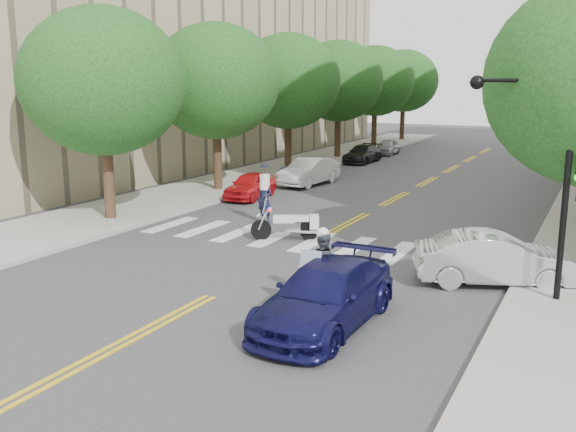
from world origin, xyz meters
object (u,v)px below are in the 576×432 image
Objects in this scene: motorcycle_parked at (291,224)px; convertible at (495,259)px; officer_standing at (265,200)px; sedan_blue at (325,296)px; motorcycle_police at (323,269)px.

motorcycle_parked reaches higher than convertible.
officer_standing is 0.38× the size of sedan_blue.
motorcycle_parked is 0.46× the size of sedan_blue.
convertible is at bearing -133.47° from motorcycle_parked.
officer_standing is 0.43× the size of convertible.
motorcycle_police is at bearing 117.31° from sedan_blue.
officer_standing reaches higher than convertible.
convertible is (3.66, 3.58, -0.16)m from motorcycle_police.
officer_standing is at bearing 19.71° from motorcycle_parked.
sedan_blue is at bearing -41.31° from officer_standing.
motorcycle_police is at bearing -174.64° from motorcycle_parked.
officer_standing reaches higher than motorcycle_parked.
officer_standing is (-5.86, 7.58, 0.06)m from motorcycle_police.
motorcycle_police is 1.58m from sedan_blue.
officer_standing is (-2.16, 1.96, 0.39)m from motorcycle_parked.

